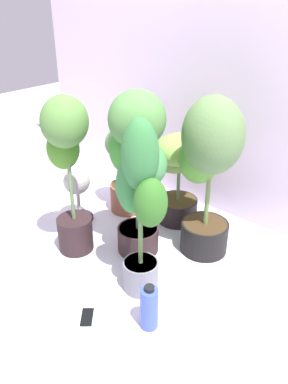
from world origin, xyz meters
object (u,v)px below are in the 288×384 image
Objects in this scene: potted_plant_back_right at (208,162)px; nutrient_bottle at (149,308)px; potted_plant_back_left at (124,160)px; potted_plant_back_center at (178,170)px; potted_plant_center at (137,158)px; cell_phone at (87,317)px; floor_fan at (77,187)px; potted_plant_front_right at (140,199)px; potted_plant_front_left at (67,161)px.

potted_plant_back_right reaches higher than nutrient_bottle.
potted_plant_back_left is 0.76× the size of potted_plant_back_right.
potted_plant_back_center is (0.35, 0.13, -0.01)m from potted_plant_back_left.
potted_plant_center is 0.39m from potted_plant_back_right.
nutrient_bottle is at bearing -59.37° from potted_plant_back_center.
floor_fan is at bearing 99.70° from cell_phone.
potted_plant_front_right is at bearing 140.98° from nutrient_bottle.
potted_plant_center is at bearing -83.78° from potted_plant_back_center.
cell_phone is 0.41× the size of floor_fan.
potted_plant_back_center is (-0.29, 0.66, -0.17)m from potted_plant_front_right.
nutrient_bottle is at bearing -41.96° from potted_plant_center.
potted_plant_front_left is 0.81m from cell_phone.
potted_plant_back_left is 0.37m from potted_plant_back_center.
potted_plant_back_center is 0.49m from potted_plant_center.
nutrient_bottle is at bearing -12.86° from potted_plant_front_left.
potted_plant_front_right reaches higher than potted_plant_back_left.
nutrient_bottle is (0.25, 0.16, 0.11)m from cell_phone.
potted_plant_front_right is 0.49m from nutrient_bottle.
potted_plant_front_left is 0.97× the size of potted_plant_center.
potted_plant_front_right is 5.99× the size of cell_phone.
floor_fan is at bearing 158.06° from nutrient_bottle.
potted_plant_front_left is at bearing 103.21° from cell_phone.
nutrient_bottle is (0.84, -0.70, -0.26)m from potted_plant_back_left.
potted_plant_front_right is at bearing -0.21° from potted_plant_front_left.
nutrient_bottle is at bearing -39.02° from potted_plant_front_right.
potted_plant_back_right is at bearing 44.66° from potted_plant_center.
potted_plant_front_left is (0.10, -0.53, 0.19)m from potted_plant_back_left.
potted_plant_back_left is 1.88× the size of floor_fan.
potted_plant_back_right is at bearing 42.10° from cell_phone.
potted_plant_center reaches higher than nutrient_bottle.
potted_plant_center is 2.55× the size of floor_fan.
potted_plant_front_left is at bearing 179.79° from potted_plant_front_right.
potted_plant_back_left is 0.58m from potted_plant_front_left.
potted_plant_center is at bearing 38.16° from potted_plant_front_left.
potted_plant_back_center is at bearing 120.63° from nutrient_bottle.
cell_phone is at bearing -116.06° from floor_fan.
potted_plant_back_right is at bearing 86.12° from potted_plant_front_right.
potted_plant_back_center is 2.56× the size of nutrient_bottle.
potted_plant_front_left is 3.95× the size of nutrient_bottle.
potted_plant_front_right is at bearing -40.15° from potted_plant_back_left.
potted_plant_front_left is 1.00× the size of potted_plant_back_right.
potted_plant_back_left is 1.17× the size of potted_plant_back_center.
potted_plant_front_right is 2.46× the size of floor_fan.
potted_plant_center is at bearing -135.34° from potted_plant_back_right.
floor_fan reaches higher than cell_phone.
nutrient_bottle is at bearing -39.88° from potted_plant_back_left.
potted_plant_front_right is (0.53, -0.00, -0.03)m from potted_plant_front_left.
cell_phone is (-0.04, -0.33, -0.52)m from potted_plant_front_right.
potted_plant_front_left is at bearing -141.84° from potted_plant_center.
potted_plant_back_right reaches higher than potted_plant_back_center.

